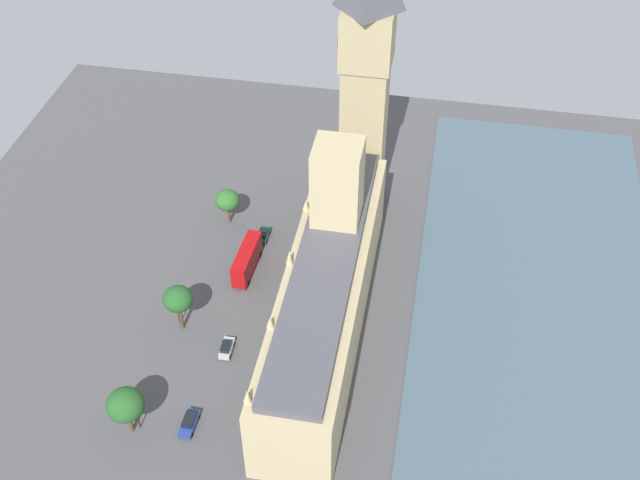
% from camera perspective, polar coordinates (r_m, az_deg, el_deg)
% --- Properties ---
extents(ground_plane, '(143.67, 143.67, 0.00)m').
position_cam_1_polar(ground_plane, '(128.34, -0.52, -6.33)').
color(ground_plane, '#4C4C4F').
extents(river_thames, '(41.00, 129.30, 0.25)m').
position_cam_1_polar(river_thames, '(128.75, 15.74, -8.27)').
color(river_thames, '#475B6B').
rests_on(river_thames, ground).
extents(parliament_building, '(12.00, 57.05, 29.05)m').
position_cam_1_polar(parliament_building, '(122.74, 0.49, -3.37)').
color(parliament_building, tan).
rests_on(parliament_building, ground).
extents(clock_tower, '(8.84, 8.84, 53.72)m').
position_cam_1_polar(clock_tower, '(136.04, 3.37, 12.10)').
color(clock_tower, tan).
rests_on(clock_tower, ground).
extents(car_dark_green_far_end, '(1.98, 4.20, 1.74)m').
position_cam_1_polar(car_dark_green_far_end, '(143.02, -4.15, 0.40)').
color(car_dark_green_far_end, '#19472D').
rests_on(car_dark_green_far_end, ground).
extents(double_decker_bus_trailing, '(3.04, 10.60, 4.75)m').
position_cam_1_polar(double_decker_bus_trailing, '(136.01, -5.36, -1.40)').
color(double_decker_bus_trailing, '#B20C0F').
rests_on(double_decker_bus_trailing, ground).
extents(car_silver_leading, '(1.93, 4.19, 1.74)m').
position_cam_1_polar(car_silver_leading, '(125.17, -6.83, -7.82)').
color(car_silver_leading, '#B7B7BC').
rests_on(car_silver_leading, ground).
extents(car_blue_corner, '(2.10, 4.73, 1.74)m').
position_cam_1_polar(car_blue_corner, '(117.53, -9.52, -13.00)').
color(car_blue_corner, navy).
rests_on(car_blue_corner, ground).
extents(pedestrian_opposite_hall, '(0.57, 0.63, 1.49)m').
position_cam_1_polar(pedestrian_opposite_hall, '(115.43, -5.64, -14.12)').
color(pedestrian_opposite_hall, '#336B60').
rests_on(pedestrian_opposite_hall, ground).
extents(plane_tree_by_river_gate, '(4.77, 4.77, 8.93)m').
position_cam_1_polar(plane_tree_by_river_gate, '(125.09, -10.34, -4.27)').
color(plane_tree_by_river_gate, brown).
rests_on(plane_tree_by_river_gate, ground).
extents(plane_tree_under_trees, '(4.49, 4.49, 7.16)m').
position_cam_1_polar(plane_tree_under_trees, '(144.22, -6.77, 2.88)').
color(plane_tree_under_trees, brown).
rests_on(plane_tree_under_trees, ground).
extents(plane_tree_kerbside, '(5.42, 5.42, 8.55)m').
position_cam_1_polar(plane_tree_kerbside, '(114.50, -14.02, -11.60)').
color(plane_tree_kerbside, brown).
rests_on(plane_tree_kerbside, ground).
extents(street_lamp_near_tower, '(0.56, 0.56, 6.48)m').
position_cam_1_polar(street_lamp_near_tower, '(127.50, -10.41, -4.67)').
color(street_lamp_near_tower, black).
rests_on(street_lamp_near_tower, ground).
extents(street_lamp_midblock, '(0.56, 0.56, 6.49)m').
position_cam_1_polar(street_lamp_midblock, '(115.93, -13.31, -11.88)').
color(street_lamp_midblock, black).
rests_on(street_lamp_midblock, ground).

